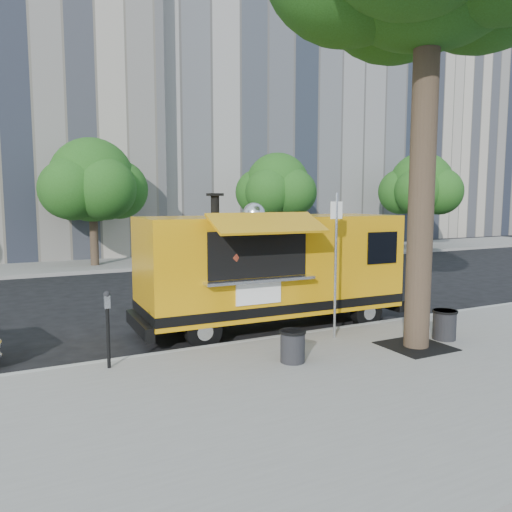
{
  "coord_description": "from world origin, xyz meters",
  "views": [
    {
      "loc": [
        -4.49,
        -9.86,
        3.02
      ],
      "look_at": [
        0.5,
        0.0,
        1.76
      ],
      "focal_mm": 35.0,
      "sensor_mm": 36.0,
      "label": 1
    }
  ],
  "objects": [
    {
      "name": "food_truck",
      "position": [
        0.99,
        0.17,
        1.47
      ],
      "size": [
        6.41,
        3.0,
        3.13
      ],
      "rotation": [
        0.0,
        0.0,
        -0.03
      ],
      "color": "orange",
      "rests_on": "ground"
    },
    {
      "name": "ground",
      "position": [
        0.0,
        0.0,
        0.0
      ],
      "size": [
        120.0,
        120.0,
        0.0
      ],
      "primitive_type": "plane",
      "color": "black",
      "rests_on": "ground"
    },
    {
      "name": "sign_post",
      "position": [
        1.55,
        -1.55,
        1.85
      ],
      "size": [
        0.28,
        0.06,
        3.0
      ],
      "color": "silver",
      "rests_on": "sidewalk"
    },
    {
      "name": "tree_well",
      "position": [
        2.6,
        -2.8,
        0.15
      ],
      "size": [
        1.2,
        1.2,
        0.02
      ],
      "primitive_type": "cube",
      "color": "black",
      "rests_on": "sidewalk"
    },
    {
      "name": "parking_meter",
      "position": [
        -3.0,
        -1.35,
        0.98
      ],
      "size": [
        0.11,
        0.11,
        1.33
      ],
      "color": "black",
      "rests_on": "sidewalk"
    },
    {
      "name": "building_mid",
      "position": [
        12.0,
        23.0,
        10.0
      ],
      "size": [
        20.0,
        14.0,
        20.0
      ],
      "primitive_type": "cube",
      "color": "gray",
      "rests_on": "ground"
    },
    {
      "name": "far_sidewalk",
      "position": [
        0.0,
        13.5,
        0.07
      ],
      "size": [
        60.0,
        5.0,
        0.15
      ],
      "primitive_type": "cube",
      "color": "gray",
      "rests_on": "ground"
    },
    {
      "name": "far_tree_b",
      "position": [
        -1.0,
        12.7,
        3.83
      ],
      "size": [
        3.6,
        3.6,
        5.5
      ],
      "color": "#33261C",
      "rests_on": "far_sidewalk"
    },
    {
      "name": "curb",
      "position": [
        0.0,
        -0.93,
        0.07
      ],
      "size": [
        60.0,
        0.14,
        0.16
      ],
      "primitive_type": "cube",
      "color": "#999993",
      "rests_on": "ground"
    },
    {
      "name": "far_tree_d",
      "position": [
        18.0,
        12.6,
        3.89
      ],
      "size": [
        3.78,
        3.78,
        5.64
      ],
      "color": "#33261C",
      "rests_on": "far_sidewalk"
    },
    {
      "name": "sidewalk",
      "position": [
        0.0,
        -4.0,
        0.07
      ],
      "size": [
        60.0,
        6.0,
        0.15
      ],
      "primitive_type": "cube",
      "color": "gray",
      "rests_on": "ground"
    },
    {
      "name": "far_tree_c",
      "position": [
        8.0,
        12.4,
        3.72
      ],
      "size": [
        3.24,
        3.24,
        5.21
      ],
      "color": "#33261C",
      "rests_on": "far_sidewalk"
    },
    {
      "name": "trash_bin_left",
      "position": [
        -0.04,
        -2.5,
        0.45
      ],
      "size": [
        0.47,
        0.47,
        0.57
      ],
      "color": "black",
      "rests_on": "sidewalk"
    },
    {
      "name": "trash_bin_right",
      "position": [
        3.5,
        -2.67,
        0.47
      ],
      "size": [
        0.5,
        0.5,
        0.61
      ],
      "color": "black",
      "rests_on": "sidewalk"
    },
    {
      "name": "building_right",
      "position": [
        30.0,
        24.0,
        8.0
      ],
      "size": [
        16.0,
        12.0,
        16.0
      ],
      "primitive_type": "cube",
      "color": "#BAAF9B",
      "rests_on": "ground"
    }
  ]
}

